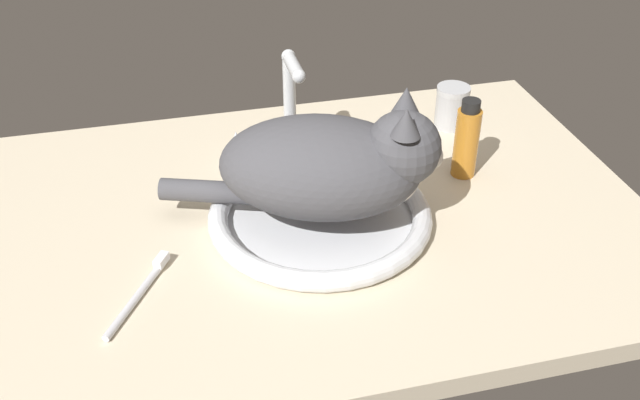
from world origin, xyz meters
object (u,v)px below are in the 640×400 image
(toothbrush, at_px, (139,293))
(amber_bottle, at_px, (467,140))
(sink_basin, at_px, (320,216))
(faucet, at_px, (291,117))
(metal_jar, at_px, (452,106))
(cat, at_px, (334,165))

(toothbrush, bearing_deg, amber_bottle, 18.67)
(sink_basin, relative_size, faucet, 1.53)
(metal_jar, xyz_separation_m, toothbrush, (-0.55, -0.33, -0.03))
(amber_bottle, bearing_deg, toothbrush, -161.33)
(cat, bearing_deg, faucet, 95.29)
(toothbrush, bearing_deg, sink_basin, 20.75)
(faucet, relative_size, cat, 0.55)
(faucet, height_order, metal_jar, faucet)
(sink_basin, bearing_deg, faucet, 90.00)
(sink_basin, relative_size, cat, 0.83)
(sink_basin, relative_size, amber_bottle, 2.48)
(faucet, bearing_deg, toothbrush, -131.53)
(amber_bottle, relative_size, toothbrush, 0.91)
(cat, distance_m, toothbrush, 0.31)
(metal_jar, bearing_deg, amber_bottle, -105.01)
(metal_jar, relative_size, amber_bottle, 0.57)
(sink_basin, bearing_deg, metal_jar, 37.90)
(cat, relative_size, metal_jar, 5.17)
(sink_basin, height_order, toothbrush, sink_basin)
(cat, xyz_separation_m, toothbrush, (-0.28, -0.09, -0.09))
(faucet, distance_m, amber_bottle, 0.28)
(amber_bottle, bearing_deg, faucet, 154.51)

